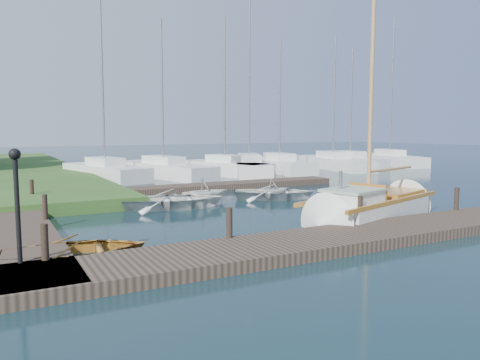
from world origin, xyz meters
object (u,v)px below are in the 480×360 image
mooring_post_2 (360,209)px  mooring_post_5 (32,189)px  mooring_post_0 (45,242)px  marina_boat_3 (249,165)px  mooring_post_4 (45,207)px  tender_d (274,187)px  marina_boat_2 (225,167)px  marina_boat_5 (333,162)px  tender_c (275,191)px  tender_b (206,189)px  marina_boat_1 (164,169)px  sailboat (373,209)px  marina_boat_4 (279,164)px  marina_boat_0 (105,170)px  mooring_post_1 (229,223)px  marina_boat_7 (390,159)px  mooring_post_3 (457,199)px  marina_boat_6 (350,161)px  dinghy (76,246)px  lamp_post (17,190)px  tender_a (174,198)px

mooring_post_2 → mooring_post_5: size_ratio=1.00×
mooring_post_0 → marina_boat_3: bearing=50.1°
mooring_post_4 → tender_d: bearing=13.3°
marina_boat_2 → marina_boat_5: 9.95m
mooring_post_2 → tender_c: (1.38, 7.04, -0.32)m
mooring_post_4 → tender_b: bearing=20.8°
tender_c → tender_d: size_ratio=1.94×
marina_boat_1 → sailboat: bearing=171.6°
sailboat → marina_boat_4: 18.75m
mooring_post_5 → marina_boat_1: 12.47m
mooring_post_5 → marina_boat_3: size_ratio=0.06×
marina_boat_0 → marina_boat_3: (10.08, -0.64, -0.01)m
mooring_post_1 → tender_b: tender_b is taller
sailboat → marina_boat_7: 26.74m
mooring_post_0 → marina_boat_2: 22.82m
mooring_post_1 → marina_boat_0: bearing=87.2°
mooring_post_3 → mooring_post_2: bearing=180.0°
mooring_post_1 → marina_boat_6: 28.01m
dinghy → marina_boat_5: (22.68, 18.08, 0.22)m
dinghy → tender_d: 11.82m
mooring_post_3 → lamp_post: (-14.00, 0.00, 1.17)m
lamp_post → mooring_post_5: bearing=84.3°
mooring_post_0 → mooring_post_3: bearing=0.0°
tender_b → tender_c: bearing=-99.6°
tender_b → marina_boat_4: 15.61m
mooring_post_3 → lamp_post: lamp_post is taller
mooring_post_4 → marina_boat_7: bearing=25.9°
tender_c → marina_boat_4: marina_boat_4 is taller
sailboat → marina_boat_1: (-1.67, 17.57, 0.22)m
marina_boat_1 → marina_boat_5: marina_boat_5 is taller
mooring_post_2 → tender_a: (-3.55, 6.80, -0.28)m
marina_boat_7 → tender_a: bearing=130.6°
sailboat → tender_a: 7.69m
mooring_post_5 → sailboat: (10.38, -8.64, -0.36)m
mooring_post_0 → tender_c: bearing=34.1°
mooring_post_4 → marina_boat_7: marina_boat_7 is taller
marina_boat_3 → marina_boat_4: (2.65, 0.10, -0.01)m
tender_d → marina_boat_7: bearing=-65.2°
marina_boat_1 → marina_boat_2: size_ratio=0.96×
lamp_post → marina_boat_4: marina_boat_4 is taller
marina_boat_5 → marina_boat_3: bearing=101.7°
tender_a → marina_boat_1: (3.76, 12.13, 0.14)m
lamp_post → tender_a: size_ratio=0.60×
sailboat → mooring_post_1: bearing=174.8°
marina_boat_0 → marina_boat_5: (18.00, -0.34, -0.02)m
mooring_post_4 → tender_c: (9.88, 2.04, -0.32)m
lamp_post → tender_c: bearing=32.9°
mooring_post_5 → marina_boat_1: bearing=45.7°
mooring_post_1 → dinghy: bearing=168.7°
lamp_post → marina_boat_6: 31.91m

